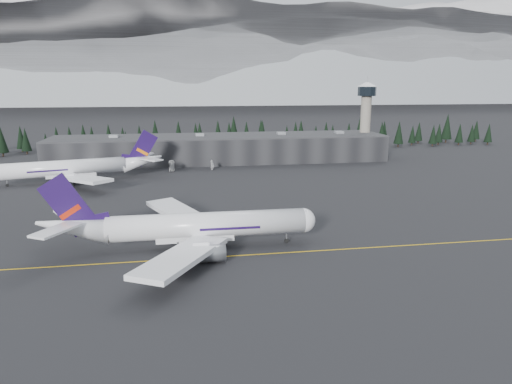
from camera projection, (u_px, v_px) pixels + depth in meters
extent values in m
plane|color=black|center=(270.00, 250.00, 103.70)|extent=(1400.00, 1400.00, 0.00)
cube|color=gold|center=(272.00, 254.00, 101.78)|extent=(400.00, 0.40, 0.02)
cube|color=black|center=(221.00, 149.00, 222.30)|extent=(160.00, 30.00, 12.00)
cube|color=#333335|center=(221.00, 136.00, 220.84)|extent=(160.00, 30.00, 0.60)
cylinder|color=gray|center=(365.00, 126.00, 234.82)|extent=(5.20, 5.20, 32.00)
cylinder|color=black|center=(367.00, 91.00, 230.83)|extent=(9.20, 9.20, 4.50)
cone|color=silver|center=(367.00, 84.00, 230.03)|extent=(10.00, 10.00, 2.00)
cube|color=black|center=(215.00, 137.00, 257.46)|extent=(360.00, 20.00, 15.00)
cylinder|color=white|center=(208.00, 225.00, 104.67)|extent=(45.08, 6.21, 5.87)
sphere|color=white|center=(303.00, 220.00, 108.09)|extent=(5.87, 5.87, 5.87)
cone|color=white|center=(73.00, 227.00, 99.99)|extent=(16.49, 6.00, 8.50)
cube|color=white|center=(182.00, 214.00, 118.72)|extent=(19.64, 27.94, 2.51)
cylinder|color=gray|center=(206.00, 226.00, 114.82)|extent=(6.39, 3.77, 3.72)
cube|color=white|center=(182.00, 257.00, 89.55)|extent=(19.95, 27.85, 2.51)
cylinder|color=gray|center=(211.00, 253.00, 96.01)|extent=(6.39, 3.77, 3.72)
cube|color=#200E44|center=(69.00, 205.00, 98.77)|extent=(12.40, 0.58, 14.58)
cube|color=red|center=(71.00, 212.00, 99.14)|extent=(4.78, 0.58, 3.59)
cube|color=white|center=(70.00, 214.00, 105.02)|extent=(9.15, 11.54, 0.49)
cube|color=white|center=(56.00, 230.00, 93.74)|extent=(9.25, 11.52, 0.49)
cylinder|color=black|center=(287.00, 237.00, 108.40)|extent=(0.49, 0.49, 2.94)
cylinder|color=black|center=(178.00, 236.00, 108.76)|extent=(0.49, 0.49, 2.94)
cylinder|color=black|center=(178.00, 249.00, 100.29)|extent=(0.49, 0.49, 2.94)
cylinder|color=white|center=(62.00, 168.00, 174.25)|extent=(46.43, 16.85, 6.04)
cone|color=white|center=(142.00, 161.00, 185.60)|extent=(17.87, 9.88, 8.75)
cube|color=white|center=(81.00, 179.00, 162.97)|extent=(24.79, 26.42, 2.58)
cylinder|color=gray|center=(63.00, 182.00, 166.01)|extent=(7.27, 5.27, 3.83)
cube|color=white|center=(78.00, 165.00, 190.90)|extent=(14.77, 29.33, 2.58)
cylinder|color=gray|center=(63.00, 172.00, 184.03)|extent=(7.27, 5.27, 3.83)
cube|color=#220F49|center=(143.00, 148.00, 184.60)|extent=(12.51, 3.51, 15.00)
cube|color=orange|center=(142.00, 152.00, 184.87)|extent=(4.90, 1.71, 3.69)
cube|color=white|center=(150.00, 159.00, 180.63)|extent=(10.93, 11.14, 0.50)
cube|color=white|center=(144.00, 155.00, 191.45)|extent=(7.46, 11.90, 0.50)
cylinder|color=black|center=(7.00, 183.00, 167.87)|extent=(0.50, 0.50, 3.02)
cylinder|color=black|center=(83.00, 179.00, 173.83)|extent=(0.50, 0.50, 3.02)
cylinder|color=black|center=(82.00, 175.00, 181.93)|extent=(0.50, 0.50, 3.02)
imported|color=#BABBBD|center=(172.00, 170.00, 196.68)|extent=(4.06, 5.61, 1.42)
imported|color=silver|center=(213.00, 168.00, 201.01)|extent=(4.69, 2.25, 1.55)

